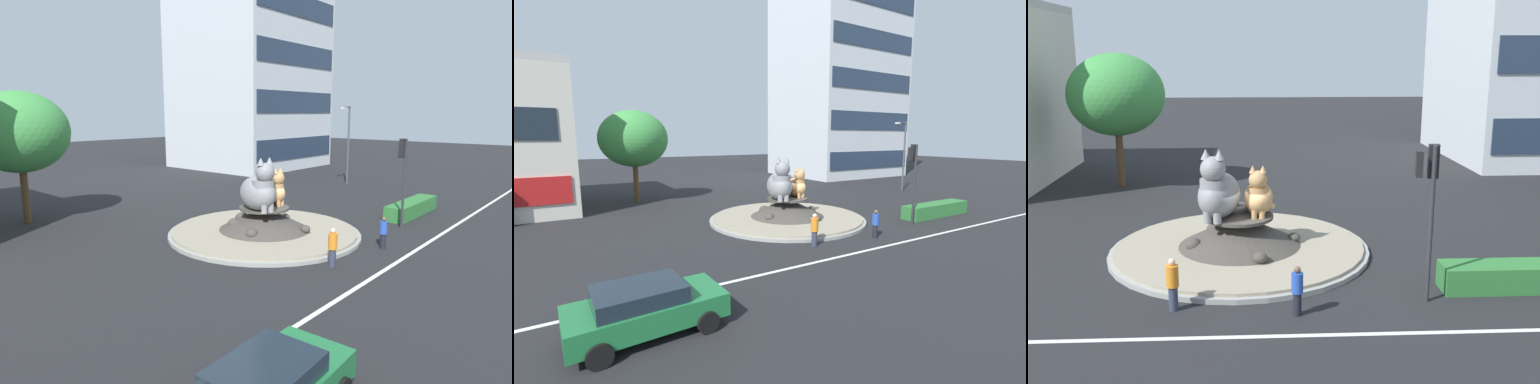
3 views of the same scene
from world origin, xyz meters
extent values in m
plane|color=black|center=(0.00, 0.00, 0.00)|extent=(160.00, 160.00, 0.00)
cube|color=silver|center=(0.00, -7.23, 0.00)|extent=(112.00, 0.20, 0.01)
cylinder|color=gray|center=(0.00, 0.00, 0.09)|extent=(10.20, 10.20, 0.18)
cylinder|color=gray|center=(0.00, 0.00, 0.24)|extent=(9.79, 9.79, 0.11)
cone|color=#423D38|center=(0.00, 0.00, 0.90)|extent=(4.84, 4.84, 1.22)
cylinder|color=#423D38|center=(0.00, 0.00, 1.45)|extent=(2.66, 2.66, 0.12)
ellipsoid|color=#423D38|center=(2.17, 0.19, 0.50)|extent=(0.51, 0.50, 0.41)
ellipsoid|color=#423D38|center=(0.11, 1.70, 0.61)|extent=(0.79, 0.81, 0.63)
ellipsoid|color=#423D38|center=(-1.04, 1.19, 0.59)|extent=(0.74, 0.77, 0.59)
ellipsoid|color=#423D38|center=(-1.74, -0.66, 0.55)|extent=(0.63, 0.60, 0.50)
ellipsoid|color=#423D38|center=(0.78, -2.13, 0.51)|extent=(0.53, 0.51, 0.43)
ellipsoid|color=gray|center=(-0.76, -0.19, 2.38)|extent=(2.11, 2.72, 1.74)
cylinder|color=gray|center=(-0.88, -0.66, 2.58)|extent=(1.39, 1.39, 1.09)
sphere|color=gray|center=(-0.93, -0.82, 3.53)|extent=(0.96, 0.96, 0.96)
torus|color=gray|center=(-0.12, 0.65, 1.68)|extent=(1.35, 1.35, 0.22)
cone|color=gray|center=(-0.68, -0.89, 4.08)|extent=(0.48, 0.48, 0.39)
cone|color=gray|center=(-1.18, -0.75, 4.08)|extent=(0.48, 0.48, 0.39)
cylinder|color=gray|center=(-0.80, -1.09, 1.73)|extent=(0.30, 0.30, 0.44)
cylinder|color=gray|center=(-1.18, -0.98, 1.73)|extent=(0.30, 0.30, 0.44)
ellipsoid|color=tan|center=(0.76, 0.14, 2.15)|extent=(1.20, 1.81, 1.29)
cylinder|color=tan|center=(0.74, -0.21, 2.30)|extent=(0.87, 0.87, 0.81)
sphere|color=tan|center=(0.74, -0.34, 3.00)|extent=(0.71, 0.71, 0.71)
torus|color=tan|center=(1.07, 0.86, 1.64)|extent=(0.91, 0.91, 0.16)
cone|color=tan|center=(0.93, -0.35, 3.41)|extent=(0.30, 0.30, 0.29)
cone|color=tan|center=(0.54, -0.33, 3.41)|extent=(0.30, 0.30, 0.29)
cylinder|color=tan|center=(0.88, -0.51, 1.67)|extent=(0.23, 0.23, 0.32)
cylinder|color=tan|center=(0.58, -0.49, 1.67)|extent=(0.23, 0.23, 0.32)
cylinder|color=#2D2D33|center=(6.06, -5.07, 2.52)|extent=(0.14, 0.14, 5.03)
cube|color=black|center=(6.09, -4.85, 4.51)|extent=(0.35, 0.28, 1.05)
sphere|color=#360606|center=(6.10, -4.77, 4.82)|extent=(0.18, 0.18, 0.18)
sphere|color=orange|center=(6.10, -4.77, 4.51)|extent=(0.18, 0.18, 0.18)
sphere|color=black|center=(6.10, -4.77, 4.19)|extent=(0.18, 0.18, 0.18)
cube|color=black|center=(5.61, -5.00, 4.45)|extent=(0.24, 0.31, 0.80)
cube|color=silver|center=(22.48, 20.99, 17.63)|extent=(14.91, 14.06, 35.26)
cube|color=#233347|center=(22.53, 13.97, 2.52)|extent=(13.92, 0.21, 2.29)
cube|color=#233347|center=(22.53, 13.97, 7.56)|extent=(13.92, 0.21, 2.29)
cube|color=#233347|center=(22.53, 13.97, 12.59)|extent=(13.92, 0.21, 2.29)
cube|color=#233347|center=(22.53, 13.97, 17.63)|extent=(13.92, 0.21, 2.29)
cube|color=#2D7033|center=(9.65, -4.24, 0.45)|extent=(5.74, 1.20, 0.90)
cylinder|color=brown|center=(-7.25, 12.26, 1.57)|extent=(0.42, 0.42, 3.14)
ellipsoid|color=#3D8E42|center=(-7.25, 12.26, 5.34)|extent=(5.51, 5.51, 4.68)
cylinder|color=#4C4C51|center=(17.44, 4.74, 3.51)|extent=(0.16, 0.16, 7.02)
cylinder|color=#4C4C51|center=(16.66, 4.59, 6.92)|extent=(1.58, 0.40, 0.10)
cube|color=silver|center=(15.88, 4.44, 6.82)|extent=(0.50, 0.24, 0.16)
cylinder|color=#33384C|center=(-1.92, -5.35, 0.39)|extent=(0.29, 0.29, 0.78)
cylinder|color=orange|center=(-1.92, -5.35, 1.12)|extent=(0.38, 0.38, 0.68)
sphere|color=beige|center=(-1.92, -5.35, 1.58)|extent=(0.22, 0.22, 0.22)
cylinder|color=black|center=(1.85, -5.89, 0.36)|extent=(0.27, 0.27, 0.73)
cylinder|color=#284CB2|center=(1.85, -5.89, 1.04)|extent=(0.36, 0.36, 0.63)
sphere|color=brown|center=(1.85, -5.89, 1.46)|extent=(0.21, 0.21, 0.21)
cube|color=#1E6B38|center=(-10.85, -9.22, 0.66)|extent=(4.30, 2.10, 0.67)
cube|color=#19232D|center=(-11.06, -9.23, 1.22)|extent=(2.44, 1.78, 0.45)
cylinder|color=black|center=(-9.51, -8.20, 0.32)|extent=(0.65, 0.25, 0.64)
cylinder|color=black|center=(-9.42, -10.09, 0.32)|extent=(0.65, 0.25, 0.64)
cylinder|color=black|center=(-12.28, -8.34, 0.32)|extent=(0.65, 0.25, 0.64)
cylinder|color=black|center=(-12.19, -10.23, 0.32)|extent=(0.65, 0.25, 0.64)
camera|label=1|loc=(-17.25, -14.32, 6.46)|focal=30.32mm
camera|label=2|loc=(-12.60, -18.80, 5.46)|focal=24.47mm
camera|label=3|loc=(0.62, -22.43, 7.80)|focal=41.59mm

